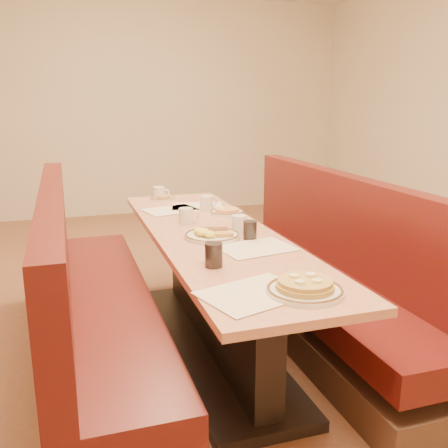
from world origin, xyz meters
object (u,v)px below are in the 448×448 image
object	(u,v)px
coffee_mug_a	(240,223)
diner_table	(214,293)
eggs_plate	(212,235)
soda_tumbler_mid	(250,230)
pancake_plate	(305,288)
coffee_mug_b	(187,216)
soda_tumbler_near	(214,255)
coffee_mug_d	(160,193)
booth_left	(90,310)
booth_right	(322,282)
coffee_mug_c	(207,203)

from	to	relation	value
coffee_mug_a	diner_table	bearing A→B (deg)	-168.60
eggs_plate	soda_tumbler_mid	xyz separation A→B (m)	(0.20, -0.09, 0.03)
pancake_plate	eggs_plate	xyz separation A→B (m)	(-0.12, 0.91, -0.01)
coffee_mug_b	soda_tumbler_near	distance (m)	0.87
pancake_plate	soda_tumbler_near	distance (m)	0.50
soda_tumbler_near	coffee_mug_d	bearing A→B (deg)	87.86
pancake_plate	coffee_mug_a	xyz separation A→B (m)	(0.08, 1.01, 0.02)
pancake_plate	coffee_mug_d	distance (m)	2.12
coffee_mug_b	booth_left	bearing A→B (deg)	-141.67
booth_right	eggs_plate	distance (m)	0.88
booth_right	soda_tumbler_near	world-z (taller)	booth_right
coffee_mug_c	booth_right	bearing A→B (deg)	-63.45
booth_left	coffee_mug_b	size ratio (longest dim) A/B	19.61
booth_right	pancake_plate	bearing A→B (deg)	-122.87
soda_tumbler_mid	coffee_mug_c	bearing A→B (deg)	91.10
coffee_mug_b	pancake_plate	bearing A→B (deg)	-67.95
diner_table	coffee_mug_c	xyz separation A→B (m)	(0.14, 0.63, 0.43)
coffee_mug_b	soda_tumbler_near	world-z (taller)	soda_tumbler_near
soda_tumbler_near	diner_table	bearing A→B (deg)	73.01
pancake_plate	eggs_plate	world-z (taller)	pancake_plate
soda_tumbler_near	soda_tumbler_mid	xyz separation A→B (m)	(0.33, 0.39, -0.01)
coffee_mug_a	soda_tumbler_mid	xyz separation A→B (m)	(-0.01, -0.19, 0.00)
eggs_plate	soda_tumbler_mid	distance (m)	0.22
booth_right	soda_tumbler_near	xyz separation A→B (m)	(-0.91, -0.58, 0.45)
pancake_plate	coffee_mug_d	world-z (taller)	coffee_mug_d
booth_left	booth_right	size ratio (longest dim) A/B	1.00
eggs_plate	booth_right	bearing A→B (deg)	7.25
coffee_mug_d	soda_tumbler_near	bearing A→B (deg)	-71.82
diner_table	eggs_plate	size ratio (longest dim) A/B	7.86
coffee_mug_b	soda_tumbler_mid	world-z (taller)	soda_tumbler_mid
booth_right	soda_tumbler_mid	world-z (taller)	booth_right
coffee_mug_d	soda_tumbler_near	distance (m)	1.68
pancake_plate	coffee_mug_b	distance (m)	1.31
booth_right	pancake_plate	xyz separation A→B (m)	(-0.65, -1.01, 0.41)
booth_right	pancake_plate	world-z (taller)	booth_right
coffee_mug_b	coffee_mug_a	bearing A→B (deg)	-33.29
booth_left	coffee_mug_b	world-z (taller)	booth_left
diner_table	booth_right	world-z (taller)	booth_right
coffee_mug_c	soda_tumbler_mid	world-z (taller)	soda_tumbler_mid
eggs_plate	soda_tumbler_mid	size ratio (longest dim) A/B	3.03
eggs_plate	coffee_mug_b	distance (m)	0.39
eggs_plate	coffee_mug_d	xyz separation A→B (m)	(-0.07, 1.20, 0.03)
booth_left	eggs_plate	world-z (taller)	booth_left
diner_table	booth_left	xyz separation A→B (m)	(-0.73, 0.00, -0.01)
soda_tumbler_near	coffee_mug_a	bearing A→B (deg)	59.90
diner_table	eggs_plate	bearing A→B (deg)	-114.51
soda_tumbler_mid	coffee_mug_a	bearing A→B (deg)	88.17
coffee_mug_a	coffee_mug_d	world-z (taller)	coffee_mug_d
diner_table	booth_right	size ratio (longest dim) A/B	1.00
diner_table	coffee_mug_c	size ratio (longest dim) A/B	19.31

